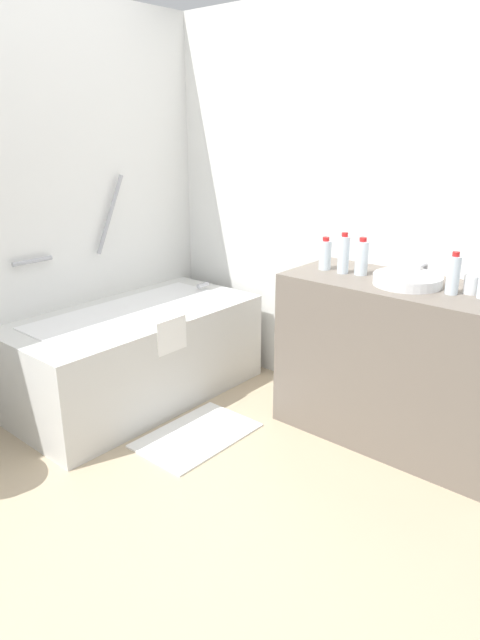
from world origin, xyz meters
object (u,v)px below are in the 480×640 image
at_px(water_bottle_0, 344,254).
at_px(water_bottle_5, 453,275).
at_px(bathtub, 136,352).
at_px(sink_basin, 407,280).
at_px(water_bottle_4, 325,255).
at_px(water_bottle_3, 362,258).
at_px(bath_mat, 197,435).
at_px(drinking_glass_0, 471,285).
at_px(sink_faucet, 424,271).

relative_size(water_bottle_0, water_bottle_5, 1.09).
relative_size(bathtub, sink_basin, 4.53).
bearing_deg(water_bottle_5, water_bottle_4, 88.42).
xyz_separation_m(water_bottle_0, water_bottle_5, (-0.01, -0.61, -0.01)).
bearing_deg(water_bottle_3, sink_basin, -96.55).
bearing_deg(water_bottle_5, bath_mat, 122.42).
bearing_deg(drinking_glass_0, sink_basin, 99.98).
relative_size(sink_faucet, bath_mat, 0.23).
bearing_deg(bathtub, water_bottle_3, -62.89).
distance_m(sink_faucet, drinking_glass_0, 0.34).
distance_m(water_bottle_5, drinking_glass_0, 0.11).
height_order(bathtub, water_bottle_5, bathtub).
relative_size(bathtub, water_bottle_5, 7.58).
height_order(sink_basin, water_bottle_3, water_bottle_3).
xyz_separation_m(water_bottle_3, water_bottle_5, (-0.04, -0.51, 0.00)).
bearing_deg(water_bottle_3, sink_faucet, -58.75).
height_order(water_bottle_0, bath_mat, water_bottle_0).
xyz_separation_m(bathtub, bath_mat, (-0.11, -0.64, -0.30)).
height_order(water_bottle_0, water_bottle_3, water_bottle_0).
distance_m(sink_faucet, water_bottle_0, 0.43).
bearing_deg(sink_basin, water_bottle_5, -93.03).
bearing_deg(sink_faucet, water_bottle_5, -133.20).
relative_size(sink_basin, sink_faucet, 2.27).
bearing_deg(bath_mat, drinking_glass_0, -56.83).
bearing_deg(bath_mat, water_bottle_5, -57.58).
relative_size(water_bottle_3, drinking_glass_0, 2.24).
xyz_separation_m(bathtub, sink_faucet, (0.79, -1.48, 0.62)).
height_order(sink_basin, water_bottle_0, water_bottle_0).
distance_m(sink_basin, drinking_glass_0, 0.30).
bearing_deg(water_bottle_0, water_bottle_5, -91.05).
xyz_separation_m(bathtub, water_bottle_4, (0.59, -0.99, 0.67)).
relative_size(water_bottle_0, water_bottle_3, 1.10).
distance_m(sink_faucet, bath_mat, 1.54).
xyz_separation_m(sink_faucet, drinking_glass_0, (-0.15, -0.30, 0.01)).
height_order(water_bottle_0, water_bottle_4, water_bottle_0).
relative_size(bathtub, bath_mat, 2.33).
relative_size(water_bottle_3, bath_mat, 0.30).
xyz_separation_m(sink_basin, water_bottle_5, (-0.01, -0.23, 0.07)).
distance_m(bathtub, water_bottle_5, 1.93).
bearing_deg(sink_faucet, bath_mat, 136.78).
height_order(water_bottle_4, drinking_glass_0, water_bottle_4).
bearing_deg(water_bottle_4, water_bottle_0, -94.22).
distance_m(water_bottle_0, drinking_glass_0, 0.68).
relative_size(water_bottle_0, bath_mat, 0.33).
distance_m(bathtub, sink_faucet, 1.79).
bearing_deg(drinking_glass_0, water_bottle_3, 91.99).
relative_size(sink_basin, bath_mat, 0.52).
distance_m(water_bottle_3, bath_mat, 1.35).
distance_m(water_bottle_0, water_bottle_4, 0.12).
bearing_deg(water_bottle_5, water_bottle_3, 85.03).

